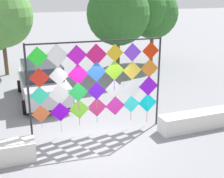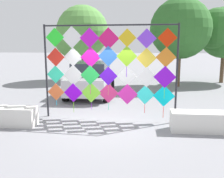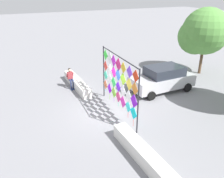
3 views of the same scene
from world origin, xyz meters
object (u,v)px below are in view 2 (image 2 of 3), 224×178
(kite_display_rack, at_px, (109,64))
(parked_car, at_px, (91,79))
(tree_broadleaf, at_px, (80,34))
(tree_palm_like, at_px, (178,29))
(tree_far_right, at_px, (224,31))

(kite_display_rack, bearing_deg, parked_car, 108.25)
(kite_display_rack, distance_m, parked_car, 4.56)
(kite_display_rack, xyz_separation_m, tree_broadleaf, (-3.01, 9.11, 1.36))
(tree_palm_like, bearing_deg, tree_far_right, 27.97)
(parked_car, height_order, tree_broadleaf, tree_broadleaf)
(tree_palm_like, bearing_deg, tree_broadleaf, 165.20)
(tree_far_right, bearing_deg, kite_display_rack, -126.61)
(tree_palm_like, bearing_deg, parked_car, -146.82)
(tree_palm_like, bearing_deg, kite_display_rack, -115.33)
(parked_car, bearing_deg, tree_broadleaf, 108.32)
(parked_car, bearing_deg, tree_palm_like, 33.18)
(kite_display_rack, height_order, tree_broadleaf, tree_broadleaf)
(parked_car, distance_m, tree_broadleaf, 5.74)
(kite_display_rack, xyz_separation_m, tree_palm_like, (3.50, 7.39, 1.55))
(parked_car, height_order, tree_palm_like, tree_palm_like)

